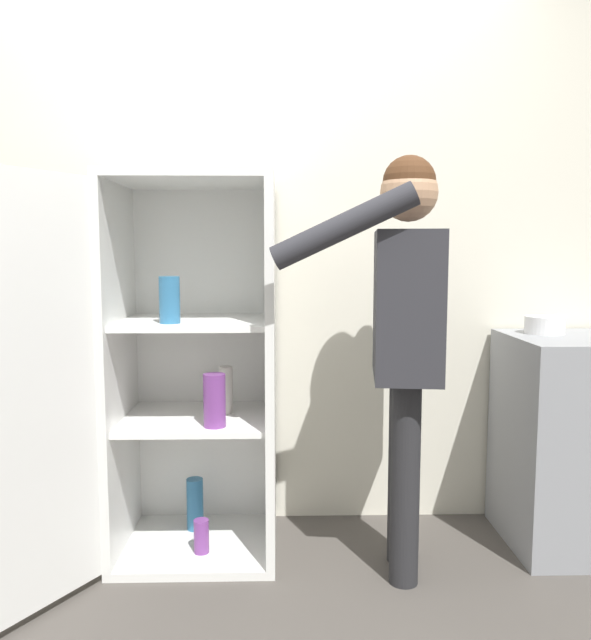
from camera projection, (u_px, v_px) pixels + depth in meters
The scene contains 6 objects.
ground_plane at pixel (229, 640), 2.02m from camera, with size 12.00×12.00×0.00m, color #4C4742.
wall_back at pixel (243, 247), 2.85m from camera, with size 7.00×0.06×2.55m.
refrigerator at pixel (161, 373), 2.48m from camera, with size 1.04×1.12×1.56m.
person at pixel (404, 315), 2.35m from camera, with size 0.66×0.56×1.60m.
counter at pixel (580, 441), 2.65m from camera, with size 0.61×0.55×0.90m.
bowl at pixel (545, 325), 2.69m from camera, with size 0.17×0.17×0.08m.
Camera 1 is at (0.17, -1.89, 1.25)m, focal length 35.00 mm.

